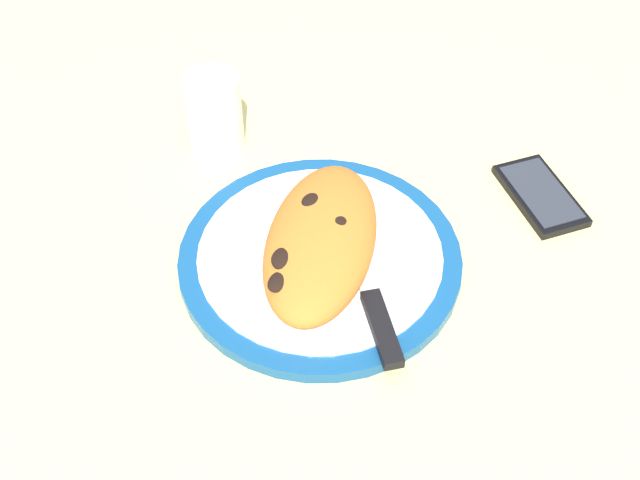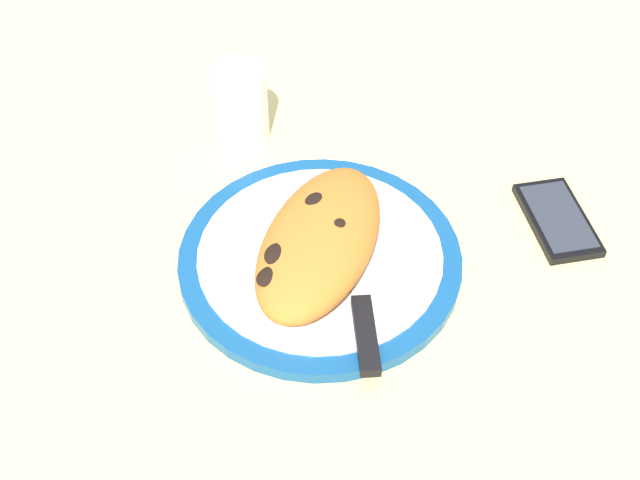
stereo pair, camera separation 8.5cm
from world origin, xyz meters
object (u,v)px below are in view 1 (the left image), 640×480
at_px(fork, 258,263).
at_px(smartphone, 540,195).
at_px(calzone, 322,241).
at_px(knife, 373,304).
at_px(water_glass, 215,117).
at_px(plate, 320,258).

distance_m(fork, smartphone, 0.34).
relative_size(calzone, knife, 1.12).
distance_m(calzone, knife, 0.09).
relative_size(fork, smartphone, 1.24).
bearing_deg(calzone, water_glass, -154.10).
bearing_deg(plate, smartphone, 105.01).
bearing_deg(fork, plate, 97.36).
bearing_deg(calzone, fork, -90.87).
height_order(calzone, knife, calzone).
distance_m(fork, knife, 0.13).
xyz_separation_m(plate, smartphone, (-0.07, 0.27, -0.00)).
relative_size(fork, water_glass, 1.64).
bearing_deg(smartphone, plate, -74.99).
bearing_deg(fork, smartphone, 103.51).
relative_size(plate, fork, 1.88).
xyz_separation_m(plate, knife, (0.08, 0.05, 0.01)).
height_order(plate, knife, knife).
bearing_deg(fork, water_glass, -169.89).
xyz_separation_m(calzone, fork, (-0.00, -0.07, -0.03)).
xyz_separation_m(calzone, knife, (0.07, 0.04, -0.02)).
bearing_deg(water_glass, smartphone, 69.74).
height_order(calzone, fork, calzone).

